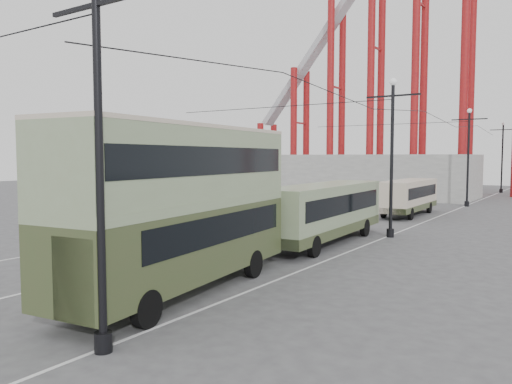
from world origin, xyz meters
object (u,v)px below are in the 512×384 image
Objects in this scene: lamp_post_near at (96,24)px; pedestrian at (265,232)px; single_decker_cream at (408,196)px; single_decker_green at (324,210)px; double_decker_bus at (182,200)px.

lamp_post_near is 16.59m from pedestrian.
lamp_post_near is 6.86× the size of pedestrian.
pedestrian is (-2.05, -18.36, -0.82)m from single_decker_cream.
single_decker_green reaches higher than pedestrian.
single_decker_green is 1.26× the size of single_decker_cream.
double_decker_bus is at bearing -91.19° from single_decker_green.
double_decker_bus is 7.08× the size of pedestrian.
lamp_post_near is 0.97× the size of double_decker_bus.
single_decker_cream is (-0.11, 15.73, -0.22)m from single_decker_green.
single_decker_cream is at bearing 94.36° from lamp_post_near.
lamp_post_near reaches higher than single_decker_green.
lamp_post_near reaches higher than pedestrian.
double_decker_bus is 9.85m from pedestrian.
lamp_post_near is 1.17× the size of single_decker_cream.
double_decker_bus reaches higher than single_decker_green.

